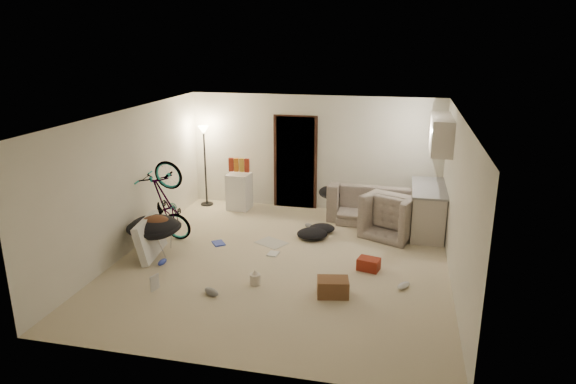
% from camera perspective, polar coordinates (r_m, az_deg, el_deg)
% --- Properties ---
extents(floor, '(5.50, 6.00, 0.02)m').
position_cam_1_polar(floor, '(8.83, -0.66, -7.81)').
color(floor, beige).
rests_on(floor, ground).
extents(ceiling, '(5.50, 6.00, 0.02)m').
position_cam_1_polar(ceiling, '(8.11, -0.72, 8.60)').
color(ceiling, white).
rests_on(ceiling, wall_back).
extents(wall_back, '(5.50, 0.02, 2.50)m').
position_cam_1_polar(wall_back, '(11.24, 2.89, 4.37)').
color(wall_back, white).
rests_on(wall_back, floor).
extents(wall_front, '(5.50, 0.02, 2.50)m').
position_cam_1_polar(wall_front, '(5.69, -7.85, -8.52)').
color(wall_front, white).
rests_on(wall_front, floor).
extents(wall_left, '(0.02, 6.00, 2.50)m').
position_cam_1_polar(wall_left, '(9.39, -17.30, 1.12)').
color(wall_left, white).
rests_on(wall_left, floor).
extents(wall_right, '(0.02, 6.00, 2.50)m').
position_cam_1_polar(wall_right, '(8.22, 18.38, -1.19)').
color(wall_right, white).
rests_on(wall_right, floor).
extents(doorway, '(0.85, 0.10, 2.04)m').
position_cam_1_polar(doorway, '(11.33, 0.85, 3.30)').
color(doorway, black).
rests_on(doorway, floor).
extents(door_trim, '(0.97, 0.04, 2.10)m').
position_cam_1_polar(door_trim, '(11.30, 0.81, 3.26)').
color(door_trim, '#321A11').
rests_on(door_trim, floor).
extents(floor_lamp, '(0.28, 0.28, 1.81)m').
position_cam_1_polar(floor_lamp, '(11.54, -9.28, 4.79)').
color(floor_lamp, black).
rests_on(floor_lamp, floor).
extents(kitchen_counter, '(0.60, 1.50, 0.88)m').
position_cam_1_polar(kitchen_counter, '(10.34, 15.22, -1.99)').
color(kitchen_counter, beige).
rests_on(kitchen_counter, floor).
extents(counter_top, '(0.64, 1.54, 0.04)m').
position_cam_1_polar(counter_top, '(10.20, 15.41, 0.45)').
color(counter_top, gray).
rests_on(counter_top, kitchen_counter).
extents(kitchen_uppers, '(0.38, 1.40, 0.65)m').
position_cam_1_polar(kitchen_uppers, '(9.98, 16.63, 6.20)').
color(kitchen_uppers, beige).
rests_on(kitchen_uppers, wall_right).
extents(sofa, '(2.03, 0.86, 0.58)m').
position_cam_1_polar(sofa, '(10.80, 9.87, -1.65)').
color(sofa, '#3D453E').
rests_on(sofa, floor).
extents(armchair, '(1.22, 1.16, 0.62)m').
position_cam_1_polar(armchair, '(10.13, 11.80, -2.91)').
color(armchair, '#3D453E').
rests_on(armchair, floor).
extents(bicycle, '(1.67, 0.86, 0.93)m').
position_cam_1_polar(bicycle, '(9.81, -13.22, -2.97)').
color(bicycle, black).
rests_on(bicycle, floor).
extents(book_asset, '(0.29, 0.25, 0.02)m').
position_cam_1_polar(book_asset, '(8.10, -14.98, -10.67)').
color(book_asset, maroon).
rests_on(book_asset, floor).
extents(mini_fridge, '(0.50, 0.50, 0.80)m').
position_cam_1_polar(mini_fridge, '(11.39, -5.43, 0.08)').
color(mini_fridge, white).
rests_on(mini_fridge, floor).
extents(snack_box_0, '(0.10, 0.07, 0.30)m').
position_cam_1_polar(snack_box_0, '(11.29, -6.34, 3.05)').
color(snack_box_0, maroon).
rests_on(snack_box_0, mini_fridge).
extents(snack_box_1, '(0.11, 0.09, 0.30)m').
position_cam_1_polar(snack_box_1, '(11.25, -5.76, 3.02)').
color(snack_box_1, '#C36618').
rests_on(snack_box_1, mini_fridge).
extents(snack_box_2, '(0.11, 0.09, 0.30)m').
position_cam_1_polar(snack_box_2, '(11.22, -5.18, 2.99)').
color(snack_box_2, gold).
rests_on(snack_box_2, mini_fridge).
extents(snack_box_3, '(0.10, 0.07, 0.30)m').
position_cam_1_polar(snack_box_3, '(11.18, -4.59, 2.96)').
color(snack_box_3, maroon).
rests_on(snack_box_3, mini_fridge).
extents(saucer_chair, '(0.95, 0.95, 0.67)m').
position_cam_1_polar(saucer_chair, '(9.32, -14.61, -4.29)').
color(saucer_chair, silver).
rests_on(saucer_chair, floor).
extents(hoodie, '(0.59, 0.54, 0.22)m').
position_cam_1_polar(hoodie, '(9.20, -14.51, -3.23)').
color(hoodie, brown).
rests_on(hoodie, saucer_chair).
extents(sofa_drape, '(0.60, 0.51, 0.28)m').
position_cam_1_polar(sofa_drape, '(10.81, 4.91, -0.07)').
color(sofa_drape, black).
rests_on(sofa_drape, sofa).
extents(tv_box, '(0.40, 1.05, 0.69)m').
position_cam_1_polar(tv_box, '(9.25, -15.08, -4.89)').
color(tv_box, silver).
rests_on(tv_box, floor).
extents(drink_case_a, '(0.51, 0.41, 0.26)m').
position_cam_1_polar(drink_case_a, '(7.73, 5.00, -10.50)').
color(drink_case_a, brown).
rests_on(drink_case_a, floor).
extents(drink_case_b, '(0.39, 0.33, 0.20)m').
position_cam_1_polar(drink_case_b, '(8.60, 8.95, -7.92)').
color(drink_case_b, maroon).
rests_on(drink_case_b, floor).
extents(juicer, '(0.17, 0.17, 0.24)m').
position_cam_1_polar(juicer, '(8.05, -3.68, -9.56)').
color(juicer, beige).
rests_on(juicer, floor).
extents(newspaper, '(0.66, 0.61, 0.01)m').
position_cam_1_polar(newspaper, '(9.59, -1.84, -5.66)').
color(newspaper, beige).
rests_on(newspaper, floor).
extents(book_blue, '(0.31, 0.33, 0.03)m').
position_cam_1_polar(book_blue, '(9.63, -7.73, -5.66)').
color(book_blue, '#3244B6').
rests_on(book_blue, floor).
extents(book_white, '(0.20, 0.25, 0.02)m').
position_cam_1_polar(book_white, '(9.10, -1.67, -6.88)').
color(book_white, silver).
rests_on(book_white, floor).
extents(shoe_1, '(0.27, 0.24, 0.10)m').
position_cam_1_polar(shoe_1, '(10.28, 2.40, -3.82)').
color(shoe_1, slate).
rests_on(shoe_1, floor).
extents(shoe_2, '(0.11, 0.25, 0.09)m').
position_cam_1_polar(shoe_2, '(8.96, -13.80, -7.57)').
color(shoe_2, '#3244B6').
rests_on(shoe_2, floor).
extents(shoe_3, '(0.31, 0.24, 0.11)m').
position_cam_1_polar(shoe_3, '(7.82, -8.51, -10.92)').
color(shoe_3, slate).
rests_on(shoe_3, floor).
extents(shoe_4, '(0.25, 0.28, 0.10)m').
position_cam_1_polar(shoe_4, '(8.12, 12.72, -10.09)').
color(shoe_4, white).
rests_on(shoe_4, floor).
extents(clothes_lump_a, '(0.69, 0.63, 0.19)m').
position_cam_1_polar(clothes_lump_a, '(9.77, 2.69, -4.66)').
color(clothes_lump_a, black).
rests_on(clothes_lump_a, floor).
extents(clothes_lump_b, '(0.63, 0.59, 0.16)m').
position_cam_1_polar(clothes_lump_b, '(10.10, 3.78, -4.05)').
color(clothes_lump_b, black).
rests_on(clothes_lump_b, floor).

